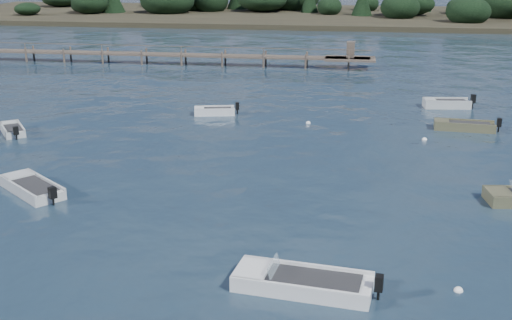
% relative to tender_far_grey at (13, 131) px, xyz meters
% --- Properties ---
extents(ground, '(400.00, 400.00, 0.00)m').
position_rel_tender_far_grey_xyz_m(ground, '(17.37, 39.72, -0.15)').
color(ground, '#142330').
rests_on(ground, ground).
extents(tender_far_grey, '(2.72, 3.08, 1.06)m').
position_rel_tender_far_grey_xyz_m(tender_far_grey, '(0.00, 0.00, 0.00)').
color(tender_far_grey, '#A7ACAE').
rests_on(tender_far_grey, ground).
extents(tender_far_grey_b, '(3.86, 1.69, 1.30)m').
position_rel_tender_far_grey_xyz_m(tender_far_grey_b, '(28.76, 11.62, 0.04)').
color(tender_far_grey_b, '#A7ACAE').
rests_on(tender_far_grey_b, ground).
extents(dinghy_extra_a, '(4.27, 1.67, 1.16)m').
position_rel_tender_far_grey_xyz_m(dinghy_extra_a, '(29.06, 5.21, 0.01)').
color(dinghy_extra_a, brown).
rests_on(dinghy_extra_a, ground).
extents(dinghy_mid_white_a, '(5.21, 2.38, 1.20)m').
position_rel_tender_far_grey_xyz_m(dinghy_mid_white_a, '(20.14, -17.40, 0.01)').
color(dinghy_mid_white_a, silver).
rests_on(dinghy_mid_white_a, ground).
extents(tender_far_white, '(3.30, 1.75, 1.11)m').
position_rel_tender_far_grey_xyz_m(tender_far_white, '(11.89, 6.88, 0.01)').
color(tender_far_white, silver).
rests_on(tender_far_white, ground).
extents(dinghy_mid_grey, '(4.18, 3.78, 1.13)m').
position_rel_tender_far_grey_xyz_m(dinghy_mid_grey, '(6.36, -9.90, 0.00)').
color(dinghy_mid_grey, '#A7ACAE').
rests_on(dinghy_mid_grey, ground).
extents(buoy_b, '(0.32, 0.32, 0.32)m').
position_rel_tender_far_grey_xyz_m(buoy_b, '(25.51, -16.75, -0.15)').
color(buoy_b, white).
rests_on(buoy_b, ground).
extents(buoy_e, '(0.32, 0.32, 0.32)m').
position_rel_tender_far_grey_xyz_m(buoy_e, '(18.75, 5.37, -0.15)').
color(buoy_e, white).
rests_on(buoy_e, ground).
extents(buoy_extra_b, '(0.32, 0.32, 0.32)m').
position_rel_tender_far_grey_xyz_m(buoy_extra_b, '(26.24, 2.37, -0.15)').
color(buoy_extra_b, white).
rests_on(buoy_extra_b, ground).
extents(jetty, '(64.50, 3.20, 3.40)m').
position_rel_tender_far_grey_xyz_m(jetty, '(-4.37, 27.71, 0.84)').
color(jetty, brown).
rests_on(jetty, ground).
extents(far_headland, '(190.00, 40.00, 5.80)m').
position_rel_tender_far_grey_xyz_m(far_headland, '(42.37, 79.72, 1.82)').
color(far_headland, black).
rests_on(far_headland, ground).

